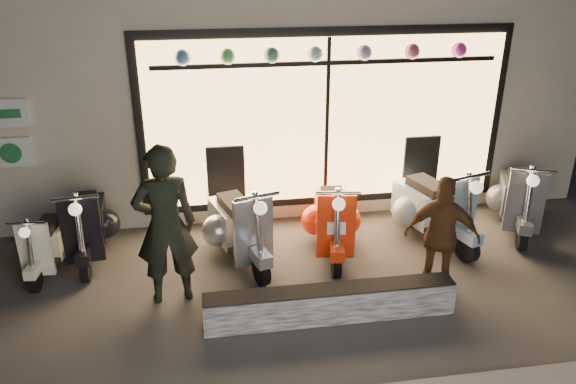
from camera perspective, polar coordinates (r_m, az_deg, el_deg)
name	(u,v)px	position (r m, az deg, el deg)	size (l,w,h in m)	color
ground	(294,289)	(7.03, 0.63, -9.83)	(40.00, 40.00, 0.00)	#383533
shop_building	(251,50)	(10.96, -3.76, 14.23)	(10.20, 6.23, 4.20)	beige
graffiti_barrier	(330,304)	(6.44, 4.31, -11.23)	(2.84, 0.28, 0.40)	black
scooter_silver	(237,224)	(7.59, -5.19, -3.28)	(0.80, 1.59, 1.13)	black
scooter_red	(332,218)	(7.79, 4.51, -2.61)	(0.64, 1.55, 1.10)	black
scooter_black	(87,223)	(8.12, -19.74, -2.96)	(0.56, 1.52, 1.08)	black
scooter_cream	(49,241)	(7.99, -23.09, -4.59)	(0.46, 1.23, 0.88)	black
scooter_blue	(429,205)	(8.32, 14.09, -1.33)	(0.82, 1.63, 1.16)	black
scooter_grey	(518,197)	(9.07, 22.35, -0.45)	(0.91, 1.54, 1.12)	black
man	(165,226)	(6.53, -12.35, -3.35)	(0.71, 0.47, 1.95)	black
woman	(442,236)	(6.89, 15.38, -4.31)	(0.87, 0.36, 1.49)	brown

